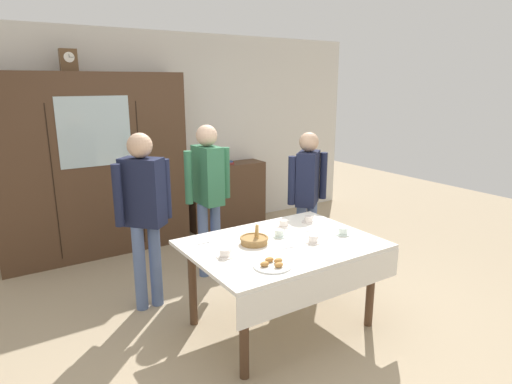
# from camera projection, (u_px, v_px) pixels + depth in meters

# --- Properties ---
(ground_plane) EXTENTS (12.00, 12.00, 0.00)m
(ground_plane) POSITION_uv_depth(u_px,v_px,m) (268.00, 314.00, 3.96)
(ground_plane) COLOR tan
(ground_plane) RESTS_ON ground
(back_wall) EXTENTS (6.40, 0.10, 2.70)m
(back_wall) POSITION_uv_depth(u_px,v_px,m) (156.00, 137.00, 5.78)
(back_wall) COLOR silver
(back_wall) RESTS_ON ground
(dining_table) EXTENTS (1.55, 1.14, 0.76)m
(dining_table) POSITION_uv_depth(u_px,v_px,m) (284.00, 255.00, 3.60)
(dining_table) COLOR #4C3321
(dining_table) RESTS_ON ground
(wall_cabinet) EXTENTS (2.20, 0.46, 2.18)m
(wall_cabinet) POSITION_uv_depth(u_px,v_px,m) (94.00, 167.00, 5.13)
(wall_cabinet) COLOR #4C3321
(wall_cabinet) RESTS_ON ground
(mantel_clock) EXTENTS (0.18, 0.11, 0.24)m
(mantel_clock) POSITION_uv_depth(u_px,v_px,m) (68.00, 60.00, 4.74)
(mantel_clock) COLOR brown
(mantel_clock) RESTS_ON wall_cabinet
(bookshelf_low) EXTENTS (1.14, 0.35, 0.92)m
(bookshelf_low) POSITION_uv_depth(u_px,v_px,m) (227.00, 195.00, 6.29)
(bookshelf_low) COLOR #4C3321
(bookshelf_low) RESTS_ON ground
(book_stack) EXTENTS (0.17, 0.20, 0.05)m
(book_stack) POSITION_uv_depth(u_px,v_px,m) (226.00, 162.00, 6.16)
(book_stack) COLOR #99332D
(book_stack) RESTS_ON bookshelf_low
(tea_cup_near_right) EXTENTS (0.13, 0.13, 0.06)m
(tea_cup_near_right) POSITION_uv_depth(u_px,v_px,m) (343.00, 232.00, 3.79)
(tea_cup_near_right) COLOR silver
(tea_cup_near_right) RESTS_ON dining_table
(tea_cup_near_left) EXTENTS (0.13, 0.13, 0.06)m
(tea_cup_near_left) POSITION_uv_depth(u_px,v_px,m) (283.00, 224.00, 4.00)
(tea_cup_near_left) COLOR white
(tea_cup_near_left) RESTS_ON dining_table
(tea_cup_mid_left) EXTENTS (0.13, 0.13, 0.06)m
(tea_cup_mid_left) POSITION_uv_depth(u_px,v_px,m) (279.00, 234.00, 3.74)
(tea_cup_mid_left) COLOR silver
(tea_cup_mid_left) RESTS_ON dining_table
(tea_cup_back_edge) EXTENTS (0.13, 0.13, 0.06)m
(tea_cup_back_edge) POSITION_uv_depth(u_px,v_px,m) (309.00, 220.00, 4.11)
(tea_cup_back_edge) COLOR white
(tea_cup_back_edge) RESTS_ON dining_table
(tea_cup_center) EXTENTS (0.13, 0.13, 0.06)m
(tea_cup_center) POSITION_uv_depth(u_px,v_px,m) (225.00, 254.00, 3.30)
(tea_cup_center) COLOR white
(tea_cup_center) RESTS_ON dining_table
(tea_cup_mid_right) EXTENTS (0.13, 0.13, 0.06)m
(tea_cup_mid_right) POSITION_uv_depth(u_px,v_px,m) (313.00, 239.00, 3.60)
(tea_cup_mid_right) COLOR white
(tea_cup_mid_right) RESTS_ON dining_table
(bread_basket) EXTENTS (0.24, 0.24, 0.16)m
(bread_basket) POSITION_uv_depth(u_px,v_px,m) (254.00, 240.00, 3.57)
(bread_basket) COLOR #9E7542
(bread_basket) RESTS_ON dining_table
(pastry_plate) EXTENTS (0.28, 0.28, 0.05)m
(pastry_plate) POSITION_uv_depth(u_px,v_px,m) (272.00, 264.00, 3.14)
(pastry_plate) COLOR white
(pastry_plate) RESTS_ON dining_table
(spoon_near_left) EXTENTS (0.12, 0.02, 0.01)m
(spoon_near_left) POSITION_uv_depth(u_px,v_px,m) (206.00, 243.00, 3.60)
(spoon_near_left) COLOR silver
(spoon_near_left) RESTS_ON dining_table
(spoon_center) EXTENTS (0.12, 0.02, 0.01)m
(spoon_center) POSITION_uv_depth(u_px,v_px,m) (290.00, 247.00, 3.50)
(spoon_center) COLOR silver
(spoon_center) RESTS_ON dining_table
(spoon_mid_left) EXTENTS (0.12, 0.02, 0.01)m
(spoon_mid_left) POSITION_uv_depth(u_px,v_px,m) (308.00, 231.00, 3.87)
(spoon_mid_left) COLOR silver
(spoon_mid_left) RESTS_ON dining_table
(person_behind_table_right) EXTENTS (0.52, 0.37, 1.64)m
(person_behind_table_right) POSITION_uv_depth(u_px,v_px,m) (208.00, 186.00, 4.55)
(person_behind_table_right) COLOR slate
(person_behind_table_right) RESTS_ON ground
(person_by_cabinet) EXTENTS (0.52, 0.40, 1.64)m
(person_by_cabinet) POSITION_uv_depth(u_px,v_px,m) (144.00, 205.00, 3.85)
(person_by_cabinet) COLOR slate
(person_by_cabinet) RESTS_ON ground
(person_behind_table_left) EXTENTS (0.52, 0.39, 1.55)m
(person_behind_table_left) POSITION_uv_depth(u_px,v_px,m) (308.00, 189.00, 4.70)
(person_behind_table_left) COLOR slate
(person_behind_table_left) RESTS_ON ground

